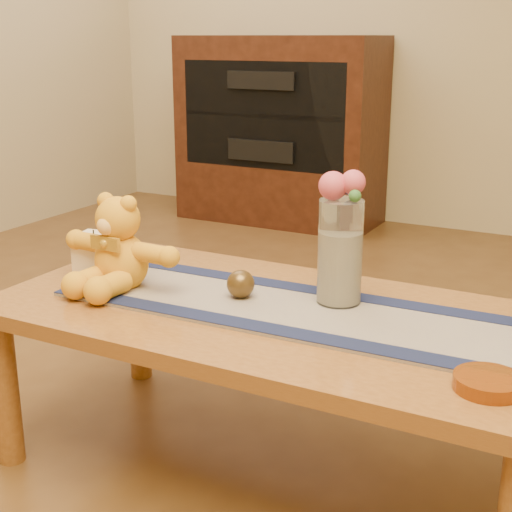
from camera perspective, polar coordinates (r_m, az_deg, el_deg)
The scene contains 24 objects.
floor at distance 2.02m, azimuth 1.31°, elevation -16.19°, with size 5.50×5.50×0.00m, color #513317.
coffee_table_top at distance 1.82m, azimuth 1.40°, elevation -4.74°, with size 1.40×0.70×0.04m, color brown.
table_leg_fl at distance 2.06m, azimuth -18.90°, elevation -9.88°, with size 0.07×0.07×0.41m, color brown.
table_leg_bl at distance 2.45m, azimuth -9.08°, elevation -4.82°, with size 0.07×0.07×0.41m, color brown.
persian_runner at distance 1.80m, azimuth 2.88°, elevation -4.18°, with size 1.20×0.35×0.01m, color #221B4E.
runner_border_near at distance 1.68m, azimuth 0.87°, elevation -5.60°, with size 1.20×0.06×0.00m, color #141A3C.
runner_border_far at distance 1.92m, azimuth 4.62°, elevation -2.65°, with size 1.20×0.06×0.00m, color #141A3C.
teddy_bear at distance 1.96m, azimuth -10.49°, elevation 1.02°, with size 0.34×0.28×0.23m, color orange, non-canonical shape.
pillar_candle at distance 2.10m, azimuth -12.42°, elevation 0.21°, with size 0.09×0.09×0.11m, color beige.
candle_wick at distance 2.08m, azimuth -12.52°, elevation 1.84°, with size 0.00×0.00×0.01m, color black.
glass_vase at distance 1.81m, azimuth 6.55°, elevation 0.31°, with size 0.11×0.11×0.26m, color silver.
potpourri_fill at distance 1.82m, azimuth 6.51°, elevation -0.87°, with size 0.09×0.09×0.18m, color beige.
rose_left at distance 1.77m, azimuth 6.00°, elevation 5.45°, with size 0.07×0.07×0.07m, color #CD485A.
rose_right at distance 1.76m, azimuth 7.56°, elevation 5.70°, with size 0.06×0.06×0.06m, color #CD485A.
blue_flower_back at distance 1.80m, azimuth 7.43°, elevation 5.38°, with size 0.04×0.04×0.04m, color #4F56AC.
blue_flower_side at distance 1.80m, azimuth 6.05°, elevation 5.18°, with size 0.04×0.04×0.04m, color #4F56AC.
leaf_sprig at distance 1.74m, azimuth 7.69°, elevation 4.65°, with size 0.03×0.03×0.03m, color #33662D.
bronze_ball at distance 1.86m, azimuth -1.21°, elevation -2.19°, with size 0.07×0.07×0.07m, color #4F381A.
amber_dish at distance 1.48m, azimuth 17.60°, elevation -9.39°, with size 0.13×0.13×0.03m, color #BF5914.
media_cabinet at distance 4.48m, azimuth 1.91°, elevation 9.72°, with size 1.20×0.50×1.10m, color black.
cabinet_cavity at distance 4.26m, azimuth 0.51°, elevation 10.85°, with size 1.02×0.03×0.61m, color black.
cabinet_shelf at distance 4.34m, azimuth 1.04°, elevation 10.95°, with size 1.02×0.20×0.03m, color black.
stereo_upper at distance 4.34m, azimuth 1.18°, elevation 13.58°, with size 0.42×0.28×0.10m, color black.
stereo_lower at distance 4.38m, azimuth 1.15°, elevation 8.39°, with size 0.42×0.28×0.12m, color black.
Camera 1 is at (0.76, -1.52, 1.10)m, focal length 51.48 mm.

